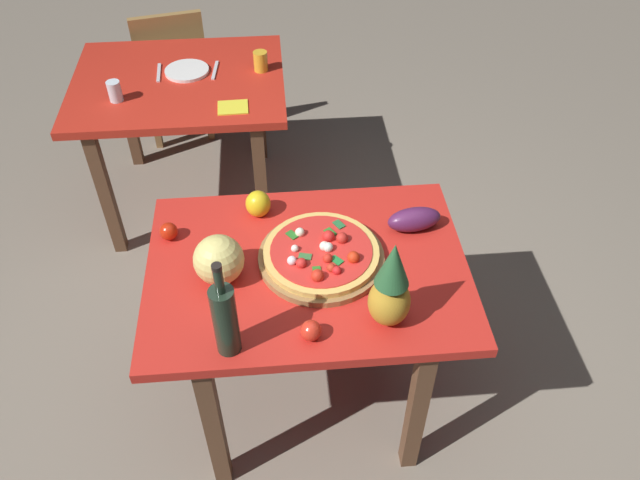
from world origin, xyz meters
The scene contains 19 objects.
ground_plane centered at (0.00, 0.00, 0.00)m, with size 10.00×10.00×0.00m, color gray.
display_table centered at (0.00, 0.00, 0.66)m, with size 1.12×0.82×0.77m.
background_table centered at (-0.55, 1.33, 0.66)m, with size 1.05×0.86×0.77m.
dining_chair centered at (-0.67, 1.99, 0.48)m, with size 0.47×0.47×0.85m.
pizza_board centered at (0.05, 0.02, 0.78)m, with size 0.44×0.44×0.03m, color olive.
pizza centered at (0.05, 0.02, 0.81)m, with size 0.40×0.40×0.06m.
wine_bottle centered at (-0.26, -0.33, 0.91)m, with size 0.08×0.08×0.37m.
pineapple_left centered at (0.24, -0.26, 0.92)m, with size 0.13×0.13×0.34m.
melon centered at (-0.30, -0.03, 0.85)m, with size 0.17×0.17×0.17m, color #DED174.
bell_pepper centered at (-0.16, 0.29, 0.81)m, with size 0.09×0.09×0.10m, color yellow.
eggplant centered at (0.40, 0.16, 0.81)m, with size 0.20×0.09×0.09m, color #54214E.
tomato_by_bottle centered at (-0.49, 0.18, 0.80)m, with size 0.07×0.07×0.07m, color red.
tomato_at_corner centered at (-0.01, -0.31, 0.80)m, with size 0.07×0.07×0.07m, color red.
drinking_glass_juice centered at (-0.13, 1.38, 0.82)m, with size 0.07×0.07×0.10m, color gold.
drinking_glass_water centered at (-0.82, 1.16, 0.81)m, with size 0.06×0.06×0.10m, color silver.
dinner_plate centered at (-0.51, 1.40, 0.77)m, with size 0.22×0.22×0.02m, color white.
fork_utensil centered at (-0.65, 1.40, 0.77)m, with size 0.02×0.18×0.01m, color silver.
knife_utensil centered at (-0.37, 1.40, 0.77)m, with size 0.02×0.18×0.01m, color silver.
napkin_folded centered at (-0.27, 1.04, 0.77)m, with size 0.14×0.12×0.01m, color yellow.
Camera 1 is at (-0.09, -1.52, 2.36)m, focal length 35.48 mm.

